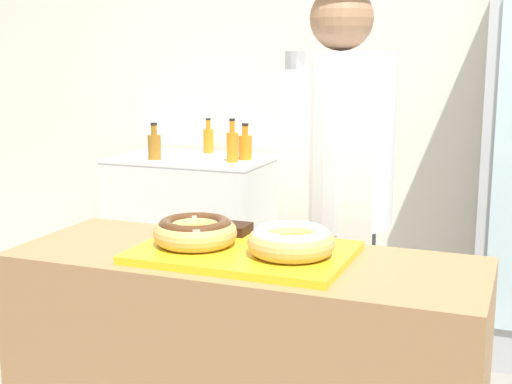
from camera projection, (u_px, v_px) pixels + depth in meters
The scene contains 12 objects.
wall_back at pixel (387, 79), 4.01m from camera, with size 8.00×0.06×2.70m.
serving_tray at pixel (244, 252), 2.15m from camera, with size 0.64×0.44×0.02m.
donut_chocolate_glaze at pixel (195, 231), 2.18m from camera, with size 0.26×0.26×0.08m.
donut_light_glaze at pixel (291, 240), 2.07m from camera, with size 0.26×0.26×0.08m.
brownie_back_left at pixel (234, 229), 2.33m from camera, with size 0.10×0.10×0.03m.
brownie_back_right at pixel (292, 234), 2.26m from camera, with size 0.10×0.10×0.03m.
baker_person at pixel (337, 204), 2.69m from camera, with size 0.41×0.41×1.77m.
chest_freezer at pixel (195, 232), 4.21m from camera, with size 0.90×0.61×0.90m.
bottle_orange at pixel (245, 146), 4.02m from camera, with size 0.08×0.08×0.21m.
bottle_orange_b at pixel (232, 145), 3.92m from camera, with size 0.06×0.06×0.24m.
bottle_orange_b_b at pixel (208, 139), 4.30m from camera, with size 0.06×0.06×0.21m.
bottle_amber at pixel (154, 145), 4.03m from camera, with size 0.07×0.07×0.21m.
Camera 1 is at (0.79, -1.92, 1.49)m, focal length 50.00 mm.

